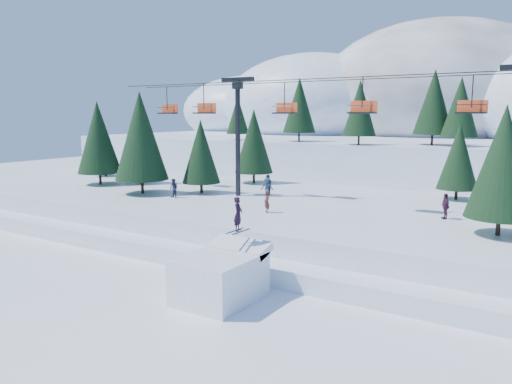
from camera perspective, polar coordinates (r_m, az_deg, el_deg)
The scene contains 10 objects.
ground at distance 25.82m, azimuth -8.19°, elevation -13.17°, with size 160.00×160.00×0.00m, color white.
mid_shelf at distance 40.25m, azimuth 8.62°, elevation -3.27°, with size 70.00×22.00×2.50m, color white.
berm at distance 31.78m, azimuth 1.25°, elevation -7.77°, with size 70.00×6.00×1.10m, color white.
mountain_ridge at distance 93.76m, azimuth 19.71°, elevation 8.37°, with size 119.00×60.35×26.46m.
jump_kicker at distance 26.50m, azimuth -4.01°, elevation -9.49°, with size 3.52×4.80×5.28m.
chairlift at distance 38.96m, azimuth 10.50°, elevation 8.25°, with size 46.00×3.21×10.28m.
conifer_stand at distance 39.08m, azimuth 11.89°, elevation 4.86°, with size 62.14×15.86×9.43m.
distant_skiers at distance 40.85m, azimuth 6.19°, elevation -0.04°, with size 31.14×9.86×1.79m.
banner_near at distance 26.44m, azimuth 12.01°, elevation -11.49°, with size 2.85×0.27×0.90m.
banner_far at distance 27.18m, azimuth 14.85°, elevation -11.02°, with size 2.79×0.67×0.90m.
Camera 1 is at (15.67, -18.11, 9.66)m, focal length 35.00 mm.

